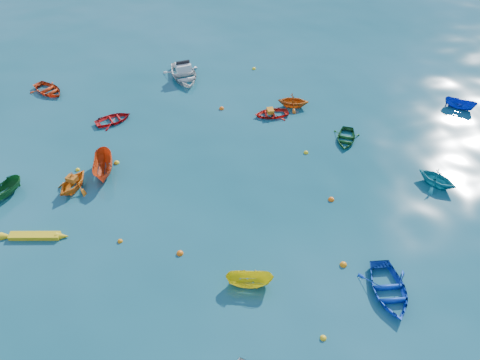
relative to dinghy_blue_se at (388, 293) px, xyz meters
name	(u,v)px	position (x,y,z in m)	size (l,w,h in m)	color
ground	(271,241)	(-4.20, 5.24, 0.00)	(160.00, 160.00, 0.00)	#0A454F
dinghy_blue_se	(388,293)	(0.00, 0.00, 0.00)	(2.55, 3.57, 0.74)	#0E3CB5
dinghy_orange_w	(74,189)	(-14.13, 13.54, 0.00)	(2.13, 2.47, 1.30)	orange
sampan_yellow_mid	(249,285)	(-6.41, 2.92, 0.00)	(0.92, 2.44, 0.94)	yellow
dinghy_green_e	(345,140)	(4.48, 12.02, 0.00)	(1.90, 2.65, 0.55)	#11491B
dinghy_cyan_se	(435,185)	(7.45, 5.90, 0.00)	(2.12, 2.46, 1.29)	teal
dinghy_red_nw	(114,121)	(-10.62, 20.12, 0.00)	(1.92, 2.68, 0.56)	#B50F11
sampan_orange_n	(105,173)	(-12.09, 14.39, 0.00)	(1.22, 3.23, 1.25)	#CA4013
dinghy_red_ne	(271,115)	(0.77, 16.73, 0.00)	(1.85, 2.59, 0.54)	red
sampan_blue_far	(459,108)	(14.79, 12.52, 0.00)	(0.88, 2.32, 0.90)	#0D26AA
dinghy_red_far	(49,92)	(-14.89, 26.13, 0.00)	(2.21, 3.09, 0.64)	red
dinghy_orange_far	(293,107)	(2.81, 17.25, 0.00)	(2.04, 2.37, 1.25)	#CC5D13
sampan_green_far	(6,196)	(-18.19, 14.29, 0.00)	(1.00, 2.65, 1.03)	#145722
kayak_yellow	(35,237)	(-16.62, 10.15, 0.00)	(0.51, 3.54, 0.35)	gold
motorboat_white	(184,78)	(-3.97, 24.48, 0.00)	(3.08, 4.31, 1.49)	silver
tarp_orange_a	(72,179)	(-14.10, 13.57, 0.81)	(0.64, 0.48, 0.31)	#B55712
tarp_orange_b	(270,111)	(0.67, 16.75, 0.42)	(0.63, 0.48, 0.31)	orange
buoy_or_a	(180,254)	(-9.24, 6.15, 0.00)	(0.38, 0.38, 0.38)	orange
buoy_ye_a	(323,338)	(-4.26, -1.09, 0.00)	(0.31, 0.31, 0.31)	yellow
buoy_or_b	(343,265)	(-1.23, 2.34, 0.00)	(0.39, 0.39, 0.39)	orange
buoy_ye_b	(78,170)	(-13.74, 15.32, 0.00)	(0.30, 0.30, 0.30)	yellow
buoy_or_c	(120,241)	(-12.17, 8.16, 0.00)	(0.30, 0.30, 0.30)	orange
buoy_ye_c	(306,153)	(1.19, 11.68, 0.00)	(0.34, 0.34, 0.34)	yellow
buoy_or_d	(331,200)	(0.58, 6.99, 0.00)	(0.38, 0.38, 0.38)	#FE650D
buoy_ye_d	(117,163)	(-11.21, 15.14, 0.00)	(0.36, 0.36, 0.36)	yellow
buoy_or_e	(222,109)	(-2.50, 18.89, 0.00)	(0.38, 0.38, 0.38)	#FF5E0D
buoy_ye_e	(254,69)	(2.17, 23.84, 0.00)	(0.33, 0.33, 0.33)	yellow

